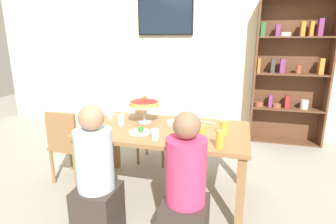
# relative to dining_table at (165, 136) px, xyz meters

# --- Properties ---
(ground_plane) EXTENTS (12.00, 12.00, 0.00)m
(ground_plane) POSITION_rel_dining_table_xyz_m (0.00, 0.00, -0.66)
(ground_plane) COLOR gray
(rear_partition) EXTENTS (8.00, 0.12, 2.80)m
(rear_partition) POSITION_rel_dining_table_xyz_m (0.00, 2.20, 0.74)
(rear_partition) COLOR beige
(rear_partition) RESTS_ON ground_plane
(dining_table) EXTENTS (1.68, 0.96, 0.74)m
(dining_table) POSITION_rel_dining_table_xyz_m (0.00, 0.00, 0.00)
(dining_table) COLOR olive
(dining_table) RESTS_ON ground_plane
(bookshelf) EXTENTS (1.10, 0.30, 2.21)m
(bookshelf) POSITION_rel_dining_table_xyz_m (1.44, 2.02, 0.48)
(bookshelf) COLOR brown
(bookshelf) RESTS_ON ground_plane
(television) EXTENTS (0.96, 0.05, 0.59)m
(television) POSITION_rel_dining_table_xyz_m (-0.60, 2.11, 1.34)
(television) COLOR black
(diner_near_left) EXTENTS (0.34, 0.34, 1.15)m
(diner_near_left) POSITION_rel_dining_table_xyz_m (-0.37, -0.79, -0.16)
(diner_near_left) COLOR #382D28
(diner_near_left) RESTS_ON ground_plane
(diner_near_right) EXTENTS (0.34, 0.34, 1.15)m
(diner_near_right) POSITION_rel_dining_table_xyz_m (0.38, -0.79, -0.16)
(diner_near_right) COLOR #382D28
(diner_near_right) RESTS_ON ground_plane
(chair_far_left) EXTENTS (0.40, 0.40, 0.87)m
(chair_far_left) POSITION_rel_dining_table_xyz_m (-0.44, 0.75, -0.17)
(chair_far_left) COLOR olive
(chair_far_left) RESTS_ON ground_plane
(chair_head_west) EXTENTS (0.40, 0.40, 0.87)m
(chair_head_west) POSITION_rel_dining_table_xyz_m (-1.14, -0.05, -0.17)
(chair_head_west) COLOR olive
(chair_head_west) RESTS_ON ground_plane
(deep_dish_pizza_stand) EXTENTS (0.36, 0.36, 0.24)m
(deep_dish_pizza_stand) POSITION_rel_dining_table_xyz_m (-0.28, 0.14, 0.29)
(deep_dish_pizza_stand) COLOR silver
(deep_dish_pizza_stand) RESTS_ON dining_table
(salad_plate_near_diner) EXTENTS (0.21, 0.21, 0.05)m
(salad_plate_near_diner) POSITION_rel_dining_table_xyz_m (-0.21, -0.19, 0.10)
(salad_plate_near_diner) COLOR white
(salad_plate_near_diner) RESTS_ON dining_table
(salad_plate_far_diner) EXTENTS (0.24, 0.24, 0.07)m
(salad_plate_far_diner) POSITION_rel_dining_table_xyz_m (0.08, 0.22, 0.10)
(salad_plate_far_diner) COLOR white
(salad_plate_far_diner) RESTS_ON dining_table
(beer_glass_amber_tall) EXTENTS (0.07, 0.07, 0.16)m
(beer_glass_amber_tall) POSITION_rel_dining_table_xyz_m (0.58, -0.37, 0.16)
(beer_glass_amber_tall) COLOR gold
(beer_glass_amber_tall) RESTS_ON dining_table
(beer_glass_amber_short) EXTENTS (0.07, 0.07, 0.14)m
(beer_glass_amber_short) POSITION_rel_dining_table_xyz_m (0.41, -0.22, 0.15)
(beer_glass_amber_short) COLOR gold
(beer_glass_amber_short) RESTS_ON dining_table
(beer_glass_amber_spare) EXTENTS (0.08, 0.08, 0.14)m
(beer_glass_amber_spare) POSITION_rel_dining_table_xyz_m (0.59, -0.04, 0.15)
(beer_glass_amber_spare) COLOR gold
(beer_glass_amber_spare) RESTS_ON dining_table
(water_glass_clear_near) EXTENTS (0.07, 0.07, 0.12)m
(water_glass_clear_near) POSITION_rel_dining_table_xyz_m (-0.49, -0.02, 0.14)
(water_glass_clear_near) COLOR white
(water_glass_clear_near) RESTS_ON dining_table
(water_glass_clear_far) EXTENTS (0.07, 0.07, 0.10)m
(water_glass_clear_far) POSITION_rel_dining_table_xyz_m (-0.01, -0.33, 0.14)
(water_glass_clear_far) COLOR white
(water_glass_clear_far) RESTS_ON dining_table
(water_glass_clear_spare) EXTENTS (0.06, 0.06, 0.11)m
(water_glass_clear_spare) POSITION_rel_dining_table_xyz_m (-0.72, 0.18, 0.14)
(water_glass_clear_spare) COLOR white
(water_glass_clear_spare) RESTS_ON dining_table
(cutlery_fork_near) EXTENTS (0.18, 0.07, 0.00)m
(cutlery_fork_near) POSITION_rel_dining_table_xyz_m (0.39, 0.33, 0.09)
(cutlery_fork_near) COLOR silver
(cutlery_fork_near) RESTS_ON dining_table
(cutlery_knife_near) EXTENTS (0.18, 0.02, 0.00)m
(cutlery_knife_near) POSITION_rel_dining_table_xyz_m (-0.46, 0.37, 0.09)
(cutlery_knife_near) COLOR silver
(cutlery_knife_near) RESTS_ON dining_table
(cutlery_fork_far) EXTENTS (0.18, 0.02, 0.00)m
(cutlery_fork_far) POSITION_rel_dining_table_xyz_m (-0.73, 0.36, 0.09)
(cutlery_fork_far) COLOR silver
(cutlery_fork_far) RESTS_ON dining_table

